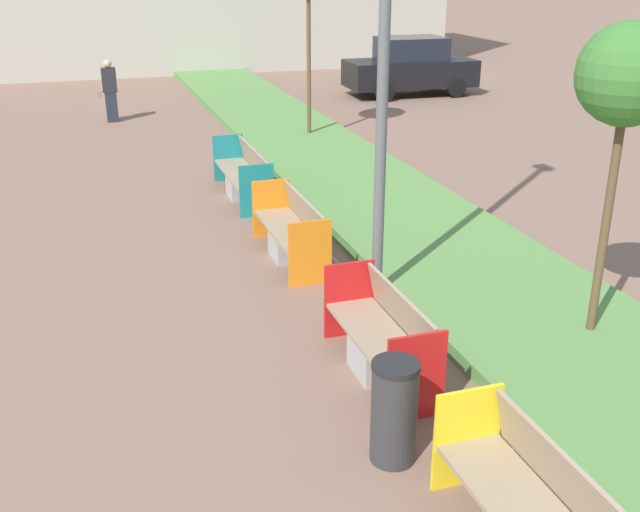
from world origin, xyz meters
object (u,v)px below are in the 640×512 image
litter_bin (394,412)px  pedestrian_walking (110,90)px  bench_orange_frame (292,235)px  parked_car_distant (410,67)px  bench_red_frame (382,343)px  sapling_tree_near (628,78)px  bench_teal_frame (244,178)px

litter_bin → pedestrian_walking: size_ratio=0.59×
bench_orange_frame → parked_car_distant: size_ratio=0.50×
bench_red_frame → parked_car_distant: parked_car_distant is taller
bench_orange_frame → litter_bin: bearing=-95.6°
bench_orange_frame → pedestrian_walking: pedestrian_walking is taller
bench_orange_frame → sapling_tree_near: size_ratio=0.58×
sapling_tree_near → litter_bin: bearing=-156.9°
bench_red_frame → bench_teal_frame: (0.01, 6.82, 0.02)m
litter_bin → bench_red_frame: bearing=71.4°
litter_bin → parked_car_distant: 19.46m
bench_teal_frame → sapling_tree_near: bearing=-69.5°
bench_teal_frame → pedestrian_walking: 8.25m
bench_red_frame → bench_orange_frame: size_ratio=0.90×
bench_orange_frame → bench_teal_frame: same height
bench_teal_frame → parked_car_distant: size_ratio=0.58×
bench_red_frame → bench_teal_frame: size_ratio=0.78×
sapling_tree_near → parked_car_distant: (5.09, 16.33, -2.18)m
bench_red_frame → bench_teal_frame: same height
sapling_tree_near → parked_car_distant: size_ratio=0.86×
litter_bin → parked_car_distant: bearing=65.1°
bench_orange_frame → sapling_tree_near: bearing=-54.7°
bench_red_frame → pedestrian_walking: bearing=97.4°
litter_bin → parked_car_distant: size_ratio=0.23×
parked_car_distant → bench_orange_frame: bearing=-119.5°
sapling_tree_near → parked_car_distant: bearing=72.7°
litter_bin → pedestrian_walking: bearing=95.0°
bench_teal_frame → sapling_tree_near: sapling_tree_near is taller
pedestrian_walking → bench_teal_frame: bearing=-76.4°
bench_red_frame → bench_orange_frame: (0.00, 3.55, 0.01)m
sapling_tree_near → pedestrian_walking: (-4.54, 14.96, -2.24)m
bench_orange_frame → pedestrian_walking: bearing=99.7°
bench_orange_frame → bench_teal_frame: size_ratio=0.87×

